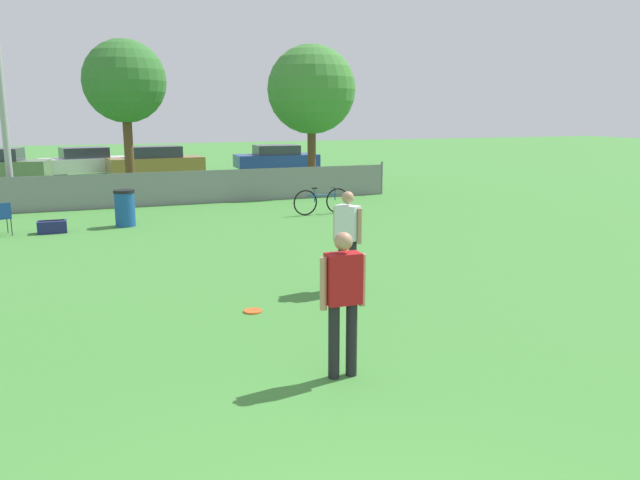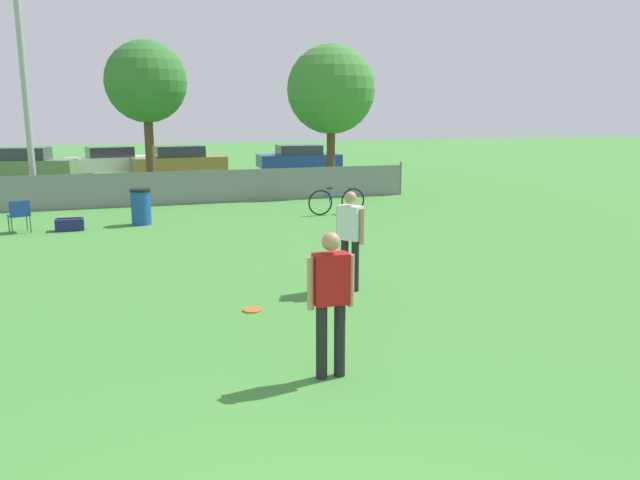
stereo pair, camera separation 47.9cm
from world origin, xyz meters
TOP-DOWN VIEW (x-y plane):
  - fence_backline at (0.00, 18.00)m, footprint 18.28×0.07m
  - tree_near_pole at (0.35, 20.55)m, footprint 2.86×2.86m
  - tree_far_right at (7.03, 19.87)m, footprint 3.32×3.32m
  - player_thrower_red at (1.28, 3.52)m, footprint 0.55×0.23m
  - player_receiver_white at (2.78, 6.80)m, footprint 0.41×0.47m
  - frisbee_disc at (0.94, 6.20)m, footprint 0.29×0.29m
  - folding_chair_sideline at (-3.27, 14.26)m, footprint 0.60×0.60m
  - bicycle_sideline at (5.33, 14.48)m, footprint 1.82×0.44m
  - trash_bin at (-0.30, 14.53)m, footprint 0.55×0.55m
  - gear_bag_sideline at (-2.10, 14.21)m, footprint 0.69×0.38m
  - parked_car_white at (-1.04, 29.31)m, footprint 4.21×2.40m
  - parked_car_tan at (2.11, 27.86)m, footprint 4.50×2.14m
  - parked_car_blue at (8.29, 28.46)m, footprint 4.31×1.99m

SIDE VIEW (x-z plane):
  - frisbee_disc at x=0.94m, z-range 0.00..0.03m
  - gear_bag_sideline at x=-2.10m, z-range -0.01..0.32m
  - bicycle_sideline at x=5.33m, z-range -0.01..0.80m
  - folding_chair_sideline at x=-3.27m, z-range 0.08..0.91m
  - trash_bin at x=-0.30m, z-range 0.00..0.98m
  - fence_backline at x=0.00m, z-range -0.05..1.16m
  - parked_car_blue at x=8.29m, z-range -0.01..1.31m
  - parked_car_white at x=-1.04m, z-range -0.02..1.33m
  - parked_car_tan at x=2.11m, z-range -0.03..1.39m
  - player_thrower_red at x=1.28m, z-range 0.13..1.84m
  - player_receiver_white at x=2.78m, z-range 0.13..1.84m
  - tree_far_right at x=7.03m, z-range 1.07..6.56m
  - tree_near_pole at x=0.35m, z-range 1.28..6.76m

